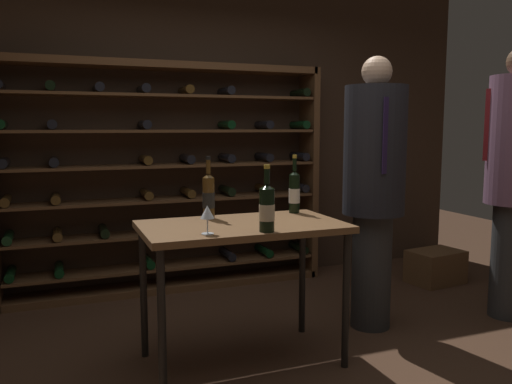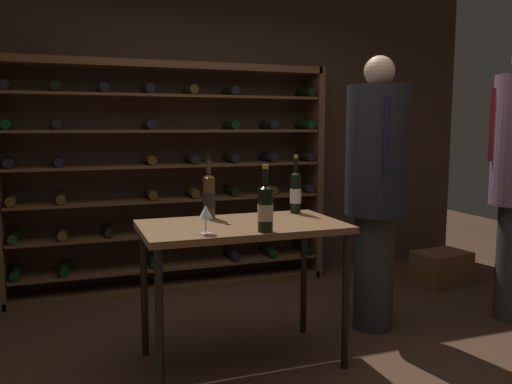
% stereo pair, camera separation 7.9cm
% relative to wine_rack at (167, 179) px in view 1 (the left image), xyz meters
% --- Properties ---
extents(ground_plane, '(10.09, 10.09, 0.00)m').
position_rel_wine_rack_xyz_m(ground_plane, '(0.33, -1.84, -0.99)').
color(ground_plane, '#472D1E').
extents(back_wall, '(5.59, 0.10, 2.96)m').
position_rel_wine_rack_xyz_m(back_wall, '(0.33, 0.21, 0.49)').
color(back_wall, '#3D2B1E').
rests_on(back_wall, ground).
extents(wine_rack, '(2.82, 0.32, 1.98)m').
position_rel_wine_rack_xyz_m(wine_rack, '(0.00, 0.00, 0.00)').
color(wine_rack, brown).
rests_on(wine_rack, ground).
extents(tasting_table, '(1.20, 0.69, 0.87)m').
position_rel_wine_rack_xyz_m(tasting_table, '(0.12, -1.61, -0.21)').
color(tasting_table, brown).
rests_on(tasting_table, ground).
extents(person_guest_blue_shirt, '(0.43, 0.44, 1.92)m').
position_rel_wine_rack_xyz_m(person_guest_blue_shirt, '(1.18, -1.40, 0.07)').
color(person_guest_blue_shirt, '#2D2D2D').
rests_on(person_guest_blue_shirt, ground).
extents(wine_crate, '(0.52, 0.40, 0.30)m').
position_rel_wine_rack_xyz_m(wine_crate, '(2.35, -0.71, -0.84)').
color(wine_crate, brown).
rests_on(wine_crate, ground).
extents(wine_bottle_red_label, '(0.09, 0.09, 0.37)m').
position_rel_wine_rack_xyz_m(wine_bottle_red_label, '(0.17, -1.89, 0.01)').
color(wine_bottle_red_label, black).
rests_on(wine_bottle_red_label, tasting_table).
extents(wine_bottle_black_capsule, '(0.08, 0.08, 0.39)m').
position_rel_wine_rack_xyz_m(wine_bottle_black_capsule, '(-0.01, -1.37, 0.02)').
color(wine_bottle_black_capsule, '#4C3314').
rests_on(wine_bottle_black_capsule, tasting_table).
extents(wine_bottle_gold_foil, '(0.07, 0.07, 0.39)m').
position_rel_wine_rack_xyz_m(wine_bottle_gold_foil, '(0.58, -1.37, 0.02)').
color(wine_bottle_gold_foil, black).
rests_on(wine_bottle_gold_foil, tasting_table).
extents(wine_glass_stemmed_center, '(0.08, 0.08, 0.16)m').
position_rel_wine_rack_xyz_m(wine_glass_stemmed_center, '(-0.16, -1.83, -0.01)').
color(wine_glass_stemmed_center, silver).
rests_on(wine_glass_stemmed_center, tasting_table).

